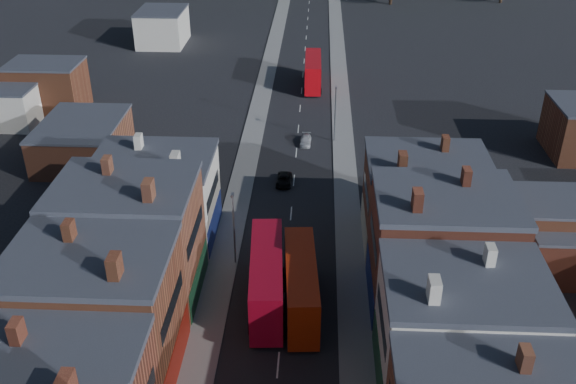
# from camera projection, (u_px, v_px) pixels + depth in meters

# --- Properties ---
(pavement_west) EXTENTS (3.00, 200.00, 0.12)m
(pavement_west) POSITION_uv_depth(u_px,v_px,m) (244.00, 172.00, 82.52)
(pavement_west) COLOR gray
(pavement_west) RESTS_ON ground
(pavement_east) EXTENTS (3.00, 200.00, 0.12)m
(pavement_east) POSITION_uv_depth(u_px,v_px,m) (345.00, 174.00, 81.97)
(pavement_east) COLOR gray
(pavement_east) RESTS_ON ground
(lamp_post_2) EXTENTS (0.25, 0.70, 8.12)m
(lamp_post_2) POSITION_uv_depth(u_px,v_px,m) (234.00, 224.00, 62.79)
(lamp_post_2) COLOR slate
(lamp_post_2) RESTS_ON ground
(lamp_post_3) EXTENTS (0.25, 0.70, 8.12)m
(lamp_post_3) POSITION_uv_depth(u_px,v_px,m) (335.00, 110.00, 88.45)
(lamp_post_3) COLOR slate
(lamp_post_3) RESTS_ON ground
(bus_0) EXTENTS (3.78, 12.67, 5.40)m
(bus_0) POSITION_uv_depth(u_px,v_px,m) (267.00, 278.00, 58.10)
(bus_0) COLOR #B70A22
(bus_0) RESTS_ON ground
(bus_1) EXTENTS (3.66, 12.07, 5.14)m
(bus_1) POSITION_uv_depth(u_px,v_px,m) (301.00, 285.00, 57.49)
(bus_1) COLOR #B2270A
(bus_1) RESTS_ON ground
(bus_2) EXTENTS (3.06, 11.67, 5.02)m
(bus_2) POSITION_uv_depth(u_px,v_px,m) (313.00, 71.00, 108.85)
(bus_2) COLOR #BA080F
(bus_2) RESTS_ON ground
(car_2) EXTENTS (1.92, 4.00, 1.10)m
(car_2) POSITION_uv_depth(u_px,v_px,m) (284.00, 180.00, 79.50)
(car_2) COLOR black
(car_2) RESTS_ON ground
(car_3) EXTENTS (1.65, 3.73, 1.06)m
(car_3) POSITION_uv_depth(u_px,v_px,m) (306.00, 140.00, 89.68)
(car_3) COLOR #BDBDBD
(car_3) RESTS_ON ground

